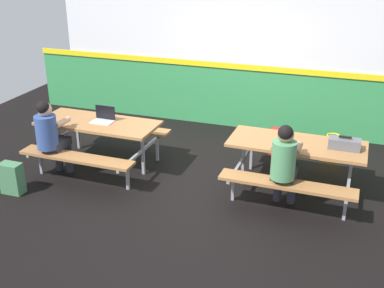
{
  "coord_description": "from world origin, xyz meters",
  "views": [
    {
      "loc": [
        2.07,
        -5.97,
        3.22
      ],
      "look_at": [
        0.0,
        -0.05,
        0.55
      ],
      "focal_mm": 44.98,
      "sensor_mm": 36.0,
      "label": 1
    }
  ],
  "objects_px": {
    "student_nearer": "(50,133)",
    "tote_bag_bright": "(332,149)",
    "picnic_table_right": "(296,154)",
    "picnic_table_left": "(99,132)",
    "student_further": "(284,161)",
    "backpack_dark": "(279,142)",
    "satchel_spare": "(12,178)",
    "laptop_silver": "(103,119)",
    "toolbox_grey": "(344,144)"
  },
  "relations": [
    {
      "from": "picnic_table_left",
      "to": "backpack_dark",
      "type": "relative_size",
      "value": 4.11
    },
    {
      "from": "picnic_table_right",
      "to": "student_nearer",
      "type": "bearing_deg",
      "value": -167.92
    },
    {
      "from": "student_nearer",
      "to": "satchel_spare",
      "type": "bearing_deg",
      "value": -116.48
    },
    {
      "from": "student_nearer",
      "to": "tote_bag_bright",
      "type": "xyz_separation_m",
      "value": [
        3.77,
        1.96,
        -0.51
      ]
    },
    {
      "from": "backpack_dark",
      "to": "picnic_table_left",
      "type": "bearing_deg",
      "value": -151.33
    },
    {
      "from": "backpack_dark",
      "to": "tote_bag_bright",
      "type": "height_order",
      "value": "backpack_dark"
    },
    {
      "from": "picnic_table_left",
      "to": "student_nearer",
      "type": "distance_m",
      "value": 0.73
    },
    {
      "from": "student_nearer",
      "to": "laptop_silver",
      "type": "xyz_separation_m",
      "value": [
        0.53,
        0.59,
        0.08
      ]
    },
    {
      "from": "laptop_silver",
      "to": "backpack_dark",
      "type": "distance_m",
      "value": 2.82
    },
    {
      "from": "tote_bag_bright",
      "to": "satchel_spare",
      "type": "distance_m",
      "value": 4.78
    },
    {
      "from": "backpack_dark",
      "to": "tote_bag_bright",
      "type": "xyz_separation_m",
      "value": [
        0.82,
        0.05,
        -0.02
      ]
    },
    {
      "from": "laptop_silver",
      "to": "backpack_dark",
      "type": "xyz_separation_m",
      "value": [
        2.42,
        1.33,
        -0.57
      ]
    },
    {
      "from": "picnic_table_left",
      "to": "toolbox_grey",
      "type": "height_order",
      "value": "toolbox_grey"
    },
    {
      "from": "student_further",
      "to": "backpack_dark",
      "type": "height_order",
      "value": "student_further"
    },
    {
      "from": "picnic_table_right",
      "to": "toolbox_grey",
      "type": "xyz_separation_m",
      "value": [
        0.6,
        -0.01,
        0.24
      ]
    },
    {
      "from": "student_further",
      "to": "tote_bag_bright",
      "type": "distance_m",
      "value": 1.94
    },
    {
      "from": "satchel_spare",
      "to": "toolbox_grey",
      "type": "bearing_deg",
      "value": 16.78
    },
    {
      "from": "backpack_dark",
      "to": "tote_bag_bright",
      "type": "bearing_deg",
      "value": 3.32
    },
    {
      "from": "student_nearer",
      "to": "tote_bag_bright",
      "type": "relative_size",
      "value": 2.81
    },
    {
      "from": "satchel_spare",
      "to": "picnic_table_right",
      "type": "bearing_deg",
      "value": 19.48
    },
    {
      "from": "student_nearer",
      "to": "satchel_spare",
      "type": "relative_size",
      "value": 2.74
    },
    {
      "from": "student_nearer",
      "to": "toolbox_grey",
      "type": "relative_size",
      "value": 3.02
    },
    {
      "from": "student_nearer",
      "to": "satchel_spare",
      "type": "distance_m",
      "value": 0.8
    },
    {
      "from": "satchel_spare",
      "to": "backpack_dark",
      "type": "bearing_deg",
      "value": 37.52
    },
    {
      "from": "picnic_table_left",
      "to": "satchel_spare",
      "type": "xyz_separation_m",
      "value": [
        -0.74,
        -1.12,
        -0.36
      ]
    },
    {
      "from": "laptop_silver",
      "to": "satchel_spare",
      "type": "bearing_deg",
      "value": -125.15
    },
    {
      "from": "picnic_table_left",
      "to": "student_nearer",
      "type": "height_order",
      "value": "student_nearer"
    },
    {
      "from": "picnic_table_left",
      "to": "student_further",
      "type": "relative_size",
      "value": 1.5
    },
    {
      "from": "picnic_table_left",
      "to": "picnic_table_right",
      "type": "relative_size",
      "value": 1.0
    },
    {
      "from": "picnic_table_right",
      "to": "toolbox_grey",
      "type": "relative_size",
      "value": 4.52
    },
    {
      "from": "student_further",
      "to": "toolbox_grey",
      "type": "relative_size",
      "value": 3.02
    },
    {
      "from": "picnic_table_right",
      "to": "toolbox_grey",
      "type": "height_order",
      "value": "toolbox_grey"
    },
    {
      "from": "backpack_dark",
      "to": "satchel_spare",
      "type": "xyz_separation_m",
      "value": [
        -3.23,
        -2.48,
        0.0
      ]
    },
    {
      "from": "student_nearer",
      "to": "picnic_table_left",
      "type": "bearing_deg",
      "value": 50.41
    },
    {
      "from": "tote_bag_bright",
      "to": "satchel_spare",
      "type": "height_order",
      "value": "satchel_spare"
    },
    {
      "from": "backpack_dark",
      "to": "satchel_spare",
      "type": "height_order",
      "value": "same"
    },
    {
      "from": "laptop_silver",
      "to": "toolbox_grey",
      "type": "distance_m",
      "value": 3.42
    },
    {
      "from": "student_further",
      "to": "backpack_dark",
      "type": "bearing_deg",
      "value": 100.54
    },
    {
      "from": "picnic_table_right",
      "to": "tote_bag_bright",
      "type": "distance_m",
      "value": 1.37
    },
    {
      "from": "picnic_table_left",
      "to": "toolbox_grey",
      "type": "bearing_deg",
      "value": 2.59
    },
    {
      "from": "laptop_silver",
      "to": "tote_bag_bright",
      "type": "xyz_separation_m",
      "value": [
        3.24,
        1.38,
        -0.59
      ]
    },
    {
      "from": "tote_bag_bright",
      "to": "satchel_spare",
      "type": "xyz_separation_m",
      "value": [
        -4.06,
        -2.53,
        0.02
      ]
    },
    {
      "from": "picnic_table_left",
      "to": "student_further",
      "type": "height_order",
      "value": "student_further"
    },
    {
      "from": "student_further",
      "to": "toolbox_grey",
      "type": "height_order",
      "value": "student_further"
    },
    {
      "from": "laptop_silver",
      "to": "backpack_dark",
      "type": "relative_size",
      "value": 0.73
    },
    {
      "from": "backpack_dark",
      "to": "picnic_table_right",
      "type": "bearing_deg",
      "value": -71.51
    },
    {
      "from": "picnic_table_right",
      "to": "backpack_dark",
      "type": "relative_size",
      "value": 4.11
    },
    {
      "from": "student_further",
      "to": "student_nearer",
      "type": "bearing_deg",
      "value": -177.18
    },
    {
      "from": "tote_bag_bright",
      "to": "student_nearer",
      "type": "bearing_deg",
      "value": -152.51
    },
    {
      "from": "backpack_dark",
      "to": "tote_bag_bright",
      "type": "distance_m",
      "value": 0.82
    }
  ]
}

